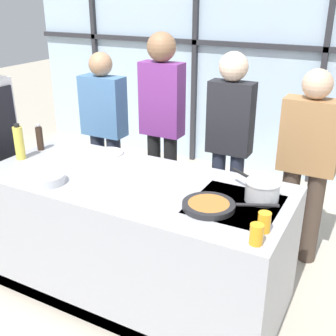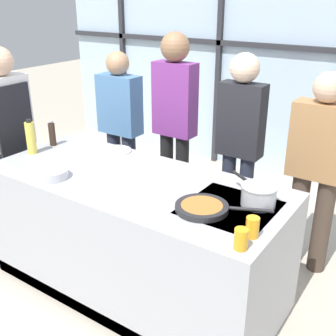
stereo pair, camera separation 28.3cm
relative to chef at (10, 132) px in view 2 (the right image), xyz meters
The scene contains 16 objects.
ground_plane 1.70m from the chef, ahead, with size 18.00×18.00×0.00m, color #BCB29E.
back_window_wall 3.04m from the chef, 62.55° to the left, with size 6.40×0.10×2.80m.
demo_island 1.49m from the chef, ahead, with size 2.17×0.93×0.91m.
chef is the anchor object (origin of this frame).
spectator_far_left 1.06m from the chef, 66.99° to the left, with size 0.44×0.22×1.60m.
spectator_center_left 1.44m from the chef, 42.49° to the left, with size 0.39×0.25×1.80m.
spectator_center_right 1.97m from the chef, 29.63° to the left, with size 0.37×0.24×1.68m.
spectator_far_right 2.56m from the chef, 22.41° to the left, with size 0.44×0.22×1.60m.
frying_pan 2.02m from the chef, ahead, with size 0.54×0.34×0.04m.
saucepan 2.26m from the chef, ahead, with size 0.36×0.28×0.13m.
white_plate 0.99m from the chef, 18.39° to the left, with size 0.25×0.25×0.01m, color white.
mixing_bowl 0.97m from the chef, 20.73° to the right, with size 0.24×0.24×0.06m.
oil_bottle 0.42m from the chef, 13.47° to the right, with size 0.07×0.07×0.28m.
pepper_grinder 0.42m from the chef, 17.77° to the left, with size 0.05×0.05×0.22m.
juice_glass_near 2.41m from the chef, ahead, with size 0.07×0.07×0.11m, color orange.
juice_glass_far 2.39m from the chef, ahead, with size 0.07×0.07×0.11m, color orange.
Camera 2 is at (1.70, -2.06, 2.11)m, focal length 45.00 mm.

